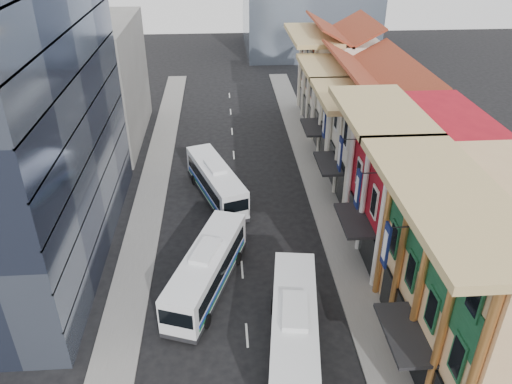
{
  "coord_description": "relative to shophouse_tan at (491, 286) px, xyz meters",
  "views": [
    {
      "loc": [
        -1.09,
        -16.2,
        25.03
      ],
      "look_at": [
        1.48,
        20.3,
        4.0
      ],
      "focal_mm": 35.0,
      "sensor_mm": 36.0,
      "label": 1
    }
  ],
  "objects": [
    {
      "name": "shophouse_cream_near",
      "position": [
        0.0,
        21.5,
        -1.0
      ],
      "size": [
        8.0,
        9.0,
        10.0
      ],
      "primitive_type": "cube",
      "color": "silver",
      "rests_on": "ground"
    },
    {
      "name": "shophouse_red",
      "position": [
        0.0,
        12.0,
        0.0
      ],
      "size": [
        8.0,
        10.0,
        12.0
      ],
      "primitive_type": "cube",
      "color": "#A8121F",
      "rests_on": "ground"
    },
    {
      "name": "office_block_far",
      "position": [
        -30.0,
        37.0,
        1.0
      ],
      "size": [
        10.0,
        18.0,
        14.0
      ],
      "primitive_type": "cube",
      "color": "gray",
      "rests_on": "ground"
    },
    {
      "name": "sidewalk_right",
      "position": [
        -5.5,
        17.0,
        -5.92
      ],
      "size": [
        3.0,
        90.0,
        0.15
      ],
      "primitive_type": "cube",
      "color": "slate",
      "rests_on": "ground"
    },
    {
      "name": "sidewalk_left",
      "position": [
        -22.5,
        17.0,
        -5.92
      ],
      "size": [
        3.0,
        90.0,
        0.15
      ],
      "primitive_type": "cube",
      "color": "slate",
      "rests_on": "ground"
    },
    {
      "name": "bus_right",
      "position": [
        -11.13,
        1.22,
        -4.04
      ],
      "size": [
        4.49,
        12.49,
        3.92
      ],
      "primitive_type": null,
      "rotation": [
        0.0,
        0.0,
        -0.14
      ],
      "color": "silver",
      "rests_on": "ground"
    },
    {
      "name": "shophouse_tan",
      "position": [
        0.0,
        0.0,
        0.0
      ],
      "size": [
        8.0,
        14.0,
        12.0
      ],
      "primitive_type": "cube",
      "color": "#D9B17D",
      "rests_on": "ground"
    },
    {
      "name": "bus_left_far",
      "position": [
        -16.0,
        21.45,
        -4.17
      ],
      "size": [
        6.15,
        11.65,
        3.65
      ],
      "primitive_type": null,
      "rotation": [
        0.0,
        0.0,
        0.32
      ],
      "color": "white",
      "rests_on": "ground"
    },
    {
      "name": "bus_left_near",
      "position": [
        -16.67,
        7.96,
        -4.15
      ],
      "size": [
        6.34,
        11.76,
        3.69
      ],
      "primitive_type": null,
      "rotation": [
        0.0,
        0.0,
        -0.34
      ],
      "color": "white",
      "rests_on": "ground"
    },
    {
      "name": "shophouse_cream_far",
      "position": [
        0.0,
        41.0,
        -0.5
      ],
      "size": [
        8.0,
        12.0,
        11.0
      ],
      "primitive_type": "cube",
      "color": "silver",
      "rests_on": "ground"
    },
    {
      "name": "shophouse_cream_mid",
      "position": [
        0.0,
        30.5,
        -1.0
      ],
      "size": [
        8.0,
        9.0,
        10.0
      ],
      "primitive_type": "cube",
      "color": "silver",
      "rests_on": "ground"
    }
  ]
}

